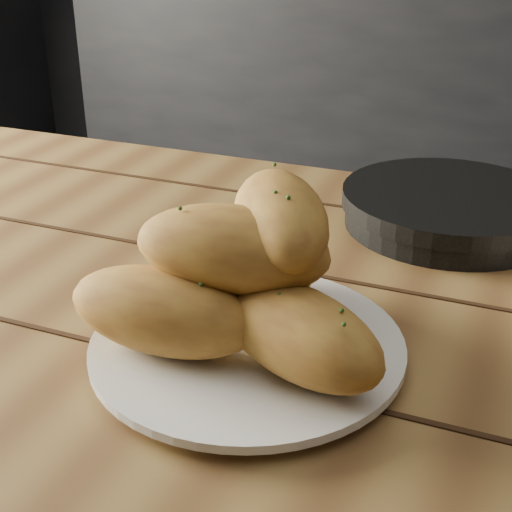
{
  "coord_description": "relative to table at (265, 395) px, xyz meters",
  "views": [
    {
      "loc": [
        0.02,
        -0.57,
        1.1
      ],
      "look_at": [
        -0.18,
        -0.07,
        0.84
      ],
      "focal_mm": 50.0,
      "sensor_mm": 36.0,
      "label": 1
    }
  ],
  "objects": [
    {
      "name": "bread_rolls",
      "position": [
        0.01,
        -0.07,
        0.17
      ],
      "size": [
        0.29,
        0.24,
        0.14
      ],
      "color": "gold",
      "rests_on": "plate"
    },
    {
      "name": "table",
      "position": [
        0.0,
        0.0,
        0.0
      ],
      "size": [
        1.63,
        0.88,
        0.75
      ],
      "color": "olive",
      "rests_on": "ground"
    },
    {
      "name": "skillet",
      "position": [
        0.13,
        0.29,
        0.12
      ],
      "size": [
        0.39,
        0.26,
        0.05
      ],
      "color": "black",
      "rests_on": "table"
    },
    {
      "name": "plate",
      "position": [
        0.01,
        -0.07,
        0.1
      ],
      "size": [
        0.27,
        0.27,
        0.02
      ],
      "color": "white",
      "rests_on": "table"
    }
  ]
}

